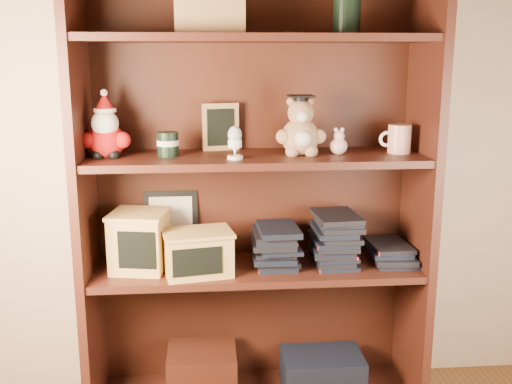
# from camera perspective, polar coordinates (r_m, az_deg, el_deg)

# --- Properties ---
(bookcase) EXTENTS (1.20, 0.35, 1.60)m
(bookcase) POSITION_cam_1_polar(r_m,az_deg,el_deg) (2.13, -0.18, -0.78)
(bookcase) COLOR #3E1B11
(bookcase) RESTS_ON ground
(shelf_lower) EXTENTS (1.14, 0.33, 0.02)m
(shelf_lower) POSITION_cam_1_polar(r_m,az_deg,el_deg) (2.16, 0.00, -7.33)
(shelf_lower) COLOR #3E1B11
(shelf_lower) RESTS_ON ground
(shelf_upper) EXTENTS (1.14, 0.33, 0.02)m
(shelf_upper) POSITION_cam_1_polar(r_m,az_deg,el_deg) (2.05, 0.00, 3.20)
(shelf_upper) COLOR #3E1B11
(shelf_upper) RESTS_ON ground
(santa_plush) EXTENTS (0.16, 0.12, 0.23)m
(santa_plush) POSITION_cam_1_polar(r_m,az_deg,el_deg) (2.05, -14.11, 5.55)
(santa_plush) COLOR #A50F0F
(santa_plush) RESTS_ON shelf_upper
(teachers_tin) EXTENTS (0.07, 0.07, 0.08)m
(teachers_tin) POSITION_cam_1_polar(r_m,az_deg,el_deg) (2.04, -8.38, 4.55)
(teachers_tin) COLOR black
(teachers_tin) RESTS_ON shelf_upper
(chalkboard_plaque) EXTENTS (0.13, 0.08, 0.17)m
(chalkboard_plaque) POSITION_cam_1_polar(r_m,az_deg,el_deg) (2.15, -3.39, 6.13)
(chalkboard_plaque) COLOR #9E7547
(chalkboard_plaque) RESTS_ON shelf_upper
(egg_cup) EXTENTS (0.05, 0.05, 0.11)m
(egg_cup) POSITION_cam_1_polar(r_m,az_deg,el_deg) (1.96, -2.03, 4.84)
(egg_cup) COLOR white
(egg_cup) RESTS_ON shelf_upper
(grad_teddy_bear) EXTENTS (0.17, 0.15, 0.21)m
(grad_teddy_bear) POSITION_cam_1_polar(r_m,az_deg,el_deg) (2.05, 4.27, 5.75)
(grad_teddy_bear) COLOR #A27B55
(grad_teddy_bear) RESTS_ON shelf_upper
(pink_figurine) EXTENTS (0.06, 0.06, 0.09)m
(pink_figurine) POSITION_cam_1_polar(r_m,az_deg,el_deg) (2.09, 7.88, 4.58)
(pink_figurine) COLOR #D6A8A5
(pink_figurine) RESTS_ON shelf_upper
(teacher_mug) EXTENTS (0.11, 0.08, 0.10)m
(teacher_mug) POSITION_cam_1_polar(r_m,az_deg,el_deg) (2.14, 13.43, 4.94)
(teacher_mug) COLOR silver
(teacher_mug) RESTS_ON shelf_upper
(certificate_frame) EXTENTS (0.20, 0.05, 0.25)m
(certificate_frame) POSITION_cam_1_polar(r_m,az_deg,el_deg) (2.24, -8.09, -3.02)
(certificate_frame) COLOR black
(certificate_frame) RESTS_ON shelf_lower
(treats_box) EXTENTS (0.22, 0.22, 0.21)m
(treats_box) POSITION_cam_1_polar(r_m,az_deg,el_deg) (2.12, -11.02, -4.56)
(treats_box) COLOR tan
(treats_box) RESTS_ON shelf_lower
(pencils_box) EXTENTS (0.26, 0.20, 0.15)m
(pencils_box) POSITION_cam_1_polar(r_m,az_deg,el_deg) (2.06, -5.56, -5.74)
(pencils_box) COLOR tan
(pencils_box) RESTS_ON shelf_lower
(book_stack_left) EXTENTS (0.14, 0.20, 0.14)m
(book_stack_left) POSITION_cam_1_polar(r_m,az_deg,el_deg) (2.14, 1.93, -5.15)
(book_stack_left) COLOR black
(book_stack_left) RESTS_ON shelf_lower
(book_stack_mid) EXTENTS (0.14, 0.20, 0.19)m
(book_stack_mid) POSITION_cam_1_polar(r_m,az_deg,el_deg) (2.16, 7.56, -4.35)
(book_stack_mid) COLOR black
(book_stack_mid) RESTS_ON shelf_lower
(book_stack_right) EXTENTS (0.14, 0.20, 0.06)m
(book_stack_right) POSITION_cam_1_polar(r_m,az_deg,el_deg) (2.23, 12.72, -5.72)
(book_stack_right) COLOR black
(book_stack_right) RESTS_ON shelf_lower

